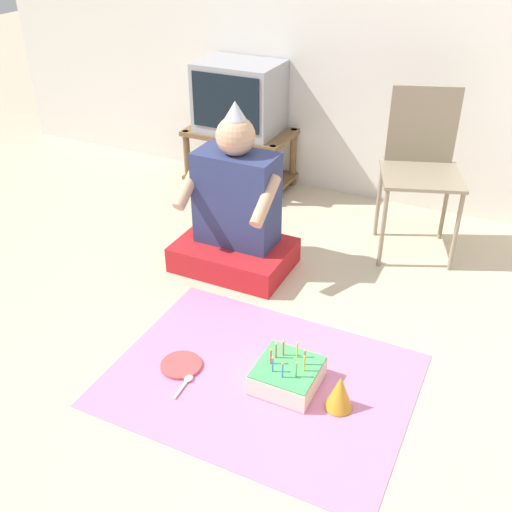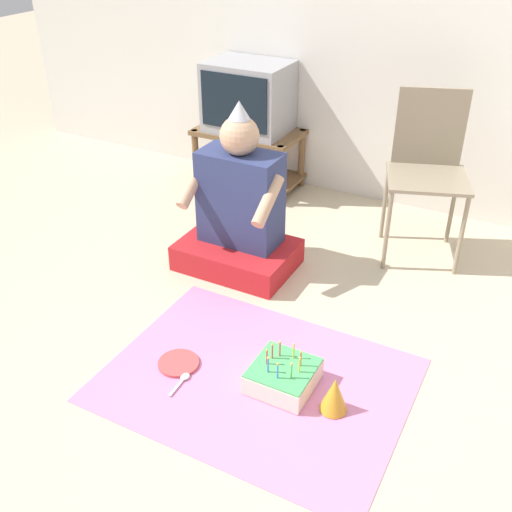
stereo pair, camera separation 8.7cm
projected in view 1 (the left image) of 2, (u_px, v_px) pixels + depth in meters
The scene contains 10 objects.
ground_plane at pixel (298, 429), 2.27m from camera, with size 16.00×16.00×0.00m, color beige.
tv_stand at pixel (240, 153), 4.05m from camera, with size 0.70×0.40×0.40m.
tv at pixel (240, 97), 3.85m from camera, with size 0.52×0.39×0.44m.
folding_chair at pixel (421, 160), 3.20m from camera, with size 0.52×0.50×0.89m.
person_seated at pixel (235, 215), 3.13m from camera, with size 0.60×0.43×0.90m.
party_cloth at pixel (260, 380), 2.50m from camera, with size 1.23×0.93×0.01m.
birthday_cake at pixel (287, 375), 2.45m from camera, with size 0.25×0.25×0.17m.
party_hat_blue at pixel (340, 392), 2.33m from camera, with size 0.11×0.11×0.15m.
paper_plate at pixel (181, 365), 2.57m from camera, with size 0.18×0.18×0.01m.
plastic_spoon_near at pixel (187, 381), 2.48m from camera, with size 0.04×0.15×0.01m.
Camera 1 is at (0.55, -1.51, 1.74)m, focal length 42.00 mm.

